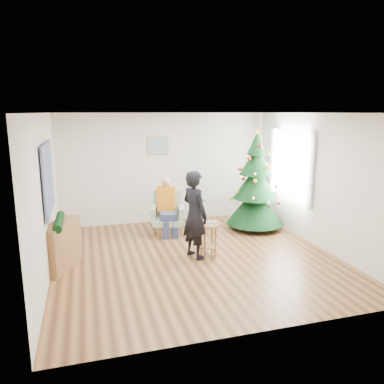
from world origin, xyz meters
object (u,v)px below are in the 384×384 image
object	(u,v)px
standing_man	(195,215)
armchair	(168,219)
christmas_tree	(256,184)
console	(61,245)
stool	(208,240)

from	to	relation	value
standing_man	armchair	bearing A→B (deg)	-16.00
christmas_tree	console	bearing A→B (deg)	-164.49
stool	console	xyz separation A→B (m)	(-2.57, 0.19, 0.08)
christmas_tree	stool	distance (m)	2.17
armchair	console	world-z (taller)	armchair
console	standing_man	bearing A→B (deg)	18.70
armchair	standing_man	distance (m)	1.51
console	christmas_tree	bearing A→B (deg)	37.90
armchair	console	xyz separation A→B (m)	(-2.13, -1.28, 0.05)
christmas_tree	armchair	distance (m)	2.11
christmas_tree	armchair	world-z (taller)	christmas_tree
armchair	standing_man	world-z (taller)	standing_man
christmas_tree	standing_man	size ratio (longest dim) A/B	1.42
christmas_tree	console	size ratio (longest dim) A/B	2.29
armchair	standing_man	size ratio (longest dim) A/B	0.59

